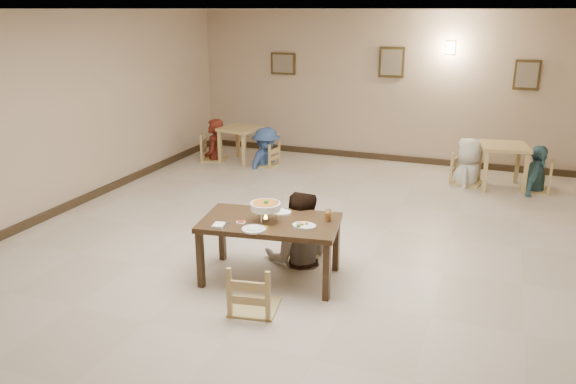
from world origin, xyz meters
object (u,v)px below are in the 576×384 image
at_px(main_table, 270,227).
at_px(bg_chair_lr, 266,144).
at_px(main_diner, 299,192).
at_px(chair_far, 301,223).
at_px(curry_warmer, 266,206).
at_px(drink_glass, 328,216).
at_px(bg_chair_rl, 469,155).
at_px(bg_table_right, 504,153).
at_px(bg_diner_d, 541,145).
at_px(bg_diner_a, 213,119).
at_px(chair_near, 254,264).
at_px(bg_diner_c, 471,138).
at_px(bg_table_left, 241,134).
at_px(bg_chair_rr, 538,162).
at_px(bg_diner_b, 266,127).
at_px(bg_chair_ll, 214,135).

bearing_deg(main_table, bg_chair_lr, 105.19).
bearing_deg(main_diner, chair_far, -106.62).
relative_size(curry_warmer, drink_glass, 2.80).
height_order(curry_warmer, bg_chair_rl, bg_chair_rl).
xyz_separation_m(bg_table_right, bg_diner_d, (0.57, 0.03, 0.17)).
height_order(drink_glass, bg_chair_lr, bg_chair_lr).
xyz_separation_m(drink_glass, bg_diner_a, (-3.78, 4.37, 0.07)).
bearing_deg(bg_chair_lr, chair_near, 31.97).
relative_size(chair_near, bg_diner_c, 0.62).
relative_size(chair_near, bg_table_left, 1.21).
height_order(main_table, bg_diner_a, bg_diner_a).
xyz_separation_m(bg_table_left, bg_chair_rr, (5.58, 0.08, -0.07)).
distance_m(main_diner, bg_diner_c, 4.49).
bearing_deg(bg_chair_lr, bg_table_left, -86.44).
bearing_deg(curry_warmer, drink_glass, 21.73).
bearing_deg(bg_chair_lr, bg_diner_d, 102.05).
bearing_deg(curry_warmer, chair_far, 77.04).
relative_size(bg_table_right, bg_chair_rr, 0.87).
xyz_separation_m(chair_far, drink_glass, (0.49, -0.46, 0.32)).
xyz_separation_m(bg_diner_c, bg_diner_d, (1.14, -0.02, -0.03)).
bearing_deg(bg_table_left, chair_near, -63.35).
relative_size(bg_table_right, bg_diner_b, 0.58).
bearing_deg(bg_chair_rl, chair_near, 171.88).
xyz_separation_m(chair_far, bg_diner_a, (-3.30, 3.91, 0.39)).
bearing_deg(bg_diner_b, bg_diner_a, 98.56).
relative_size(chair_far, drink_glass, 6.95).
relative_size(bg_chair_ll, bg_diner_c, 0.63).
bearing_deg(bg_chair_rr, bg_diner_b, -83.17).
height_order(curry_warmer, bg_chair_rr, bg_chair_rr).
relative_size(bg_chair_rl, bg_chair_rr, 1.04).
bearing_deg(chair_near, main_diner, -100.61).
bearing_deg(curry_warmer, bg_diner_b, 112.93).
xyz_separation_m(drink_glass, bg_diner_d, (2.39, 4.51, 0.01)).
height_order(bg_chair_lr, bg_diner_a, bg_diner_a).
xyz_separation_m(chair_near, bg_table_right, (2.33, 5.39, 0.12)).
height_order(drink_glass, bg_table_left, drink_glass).
distance_m(main_diner, bg_table_left, 4.87).
height_order(chair_far, drink_glass, chair_far).
bearing_deg(main_table, bg_table_right, 54.19).
height_order(bg_chair_ll, bg_chair_rr, bg_chair_ll).
relative_size(bg_table_left, bg_chair_rr, 0.82).
bearing_deg(main_table, drink_glass, 10.43).
bearing_deg(bg_table_right, curry_warmer, -117.56).
bearing_deg(main_diner, bg_table_left, -71.28).
bearing_deg(bg_table_right, bg_diner_c, 175.30).
xyz_separation_m(main_diner, bg_chair_rl, (1.74, 4.13, -0.36)).
bearing_deg(drink_glass, bg_chair_rl, 74.54).
bearing_deg(bg_table_right, main_diner, -119.45).
bearing_deg(bg_chair_rr, bg_chair_lr, -83.17).
bearing_deg(bg_diner_b, curry_warmer, -147.74).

